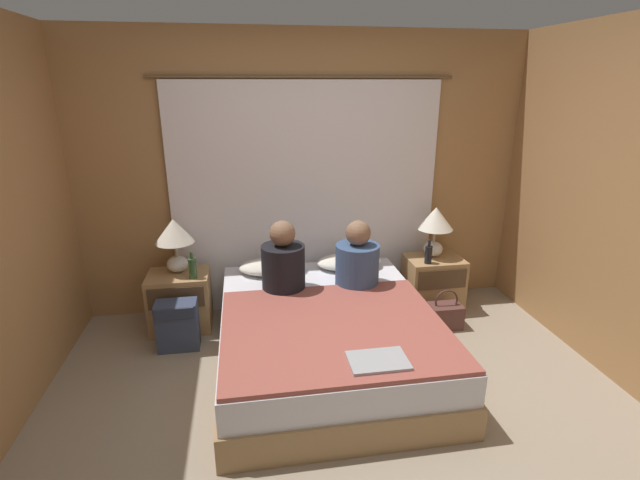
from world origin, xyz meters
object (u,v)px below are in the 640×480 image
lamp_right (435,223)px  nightstand_right (433,283)px  backpack_on_floor (177,323)px  pillow_left (272,266)px  bed (326,336)px  beer_bottle_on_right_stand (428,254)px  lamp_left (175,236)px  person_right_in_bed (357,260)px  nightstand_left (180,301)px  person_left_in_bed (283,263)px  handbag_on_floor (445,315)px  pillow_right (349,262)px  beer_bottle_on_left_stand (193,268)px  laptop_on_bed (378,361)px

lamp_right → nightstand_right: bearing=-90.0°
nightstand_right → backpack_on_floor: size_ratio=1.27×
lamp_right → backpack_on_floor: bearing=-169.9°
pillow_left → bed: bearing=-65.9°
beer_bottle_on_right_stand → lamp_left: bearing=175.6°
person_right_in_bed → nightstand_left: bearing=167.0°
nightstand_right → lamp_left: lamp_left is taller
person_left_in_bed → handbag_on_floor: person_left_in_bed is taller
person_right_in_bed → pillow_right: bearing=87.0°
lamp_left → pillow_right: (1.51, -0.03, -0.32)m
lamp_left → backpack_on_floor: (0.02, -0.41, -0.60)m
person_right_in_bed → beer_bottle_on_right_stand: size_ratio=2.53×
person_right_in_bed → lamp_right: bearing=25.9°
lamp_right → person_right_in_bed: bearing=-154.1°
lamp_left → pillow_left: lamp_left is taller
backpack_on_floor → handbag_on_floor: 2.28m
handbag_on_floor → backpack_on_floor: bearing=179.2°
nightstand_right → lamp_right: lamp_right is taller
beer_bottle_on_left_stand → handbag_on_floor: beer_bottle_on_left_stand is taller
nightstand_right → person_left_in_bed: person_left_in_bed is taller
beer_bottle_on_right_stand → backpack_on_floor: beer_bottle_on_right_stand is taller
nightstand_left → lamp_left: lamp_left is taller
person_right_in_bed → nightstand_right: bearing=22.5°
pillow_left → person_left_in_bed: size_ratio=1.00×
nightstand_right → lamp_left: 2.39m
nightstand_left → pillow_left: size_ratio=0.88×
person_right_in_bed → backpack_on_floor: person_right_in_bed is taller
handbag_on_floor → person_left_in_bed: bearing=178.5°
pillow_left → backpack_on_floor: pillow_left is taller
bed → handbag_on_floor: (1.13, 0.36, -0.11)m
lamp_right → handbag_on_floor: lamp_right is taller
nightstand_right → person_right_in_bed: (-0.83, -0.34, 0.42)m
bed → pillow_left: pillow_left is taller
laptop_on_bed → beer_bottle_on_right_stand: bearing=58.1°
bed → nightstand_right: bearing=32.7°
handbag_on_floor → bed: bearing=-162.1°
beer_bottle_on_right_stand → beer_bottle_on_left_stand: bearing=180.0°
nightstand_right → beer_bottle_on_right_stand: 0.37m
lamp_right → beer_bottle_on_right_stand: size_ratio=2.14×
bed → pillow_left: (-0.35, 0.78, 0.29)m
pillow_right → person_right_in_bed: bearing=-93.0°
nightstand_right → handbag_on_floor: size_ratio=1.44×
pillow_left → handbag_on_floor: pillow_left is taller
person_right_in_bed → laptop_on_bed: bearing=-97.6°
lamp_left → pillow_right: size_ratio=0.81×
pillow_right → beer_bottle_on_right_stand: (0.70, -0.14, 0.08)m
nightstand_left → nightstand_right: (2.32, 0.00, 0.00)m
lamp_left → person_right_in_bed: bearing=-15.2°
laptop_on_bed → nightstand_right: bearing=56.8°
person_left_in_bed → bed: bearing=-54.9°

